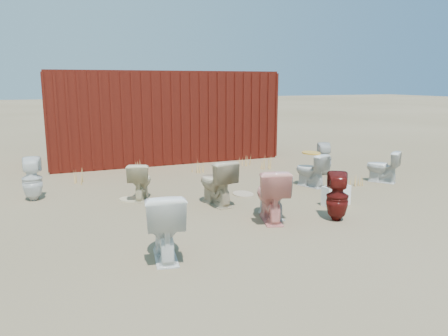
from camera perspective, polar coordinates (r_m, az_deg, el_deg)
name	(u,v)px	position (r m, az deg, el deg)	size (l,w,h in m)	color
ground	(237,205)	(7.73, 1.72, -4.81)	(100.00, 100.00, 0.00)	brown
shipping_container	(161,115)	(12.39, -8.26, 6.81)	(6.00, 2.40, 2.40)	#430E0B
toilet_front_a	(164,225)	(5.40, -7.84, -7.40)	(0.47, 0.83, 0.85)	white
toilet_front_pink	(271,195)	(6.80, 6.16, -3.49)	(0.47, 0.82, 0.83)	pink
toilet_front_c	(271,194)	(7.01, 6.16, -3.44)	(0.41, 0.72, 0.73)	silver
toilet_front_maroon	(337,197)	(7.01, 14.59, -3.66)	(0.34, 0.35, 0.76)	#5C130F
toilet_front_e	(383,167)	(9.95, 20.00, 0.17)	(0.38, 0.67, 0.68)	silver
toilet_back_a	(32,179)	(8.66, -23.78, -1.34)	(0.35, 0.36, 0.79)	white
toilet_back_beige_left	(216,182)	(7.62, -1.02, -1.87)	(0.45, 0.80, 0.81)	#C6B491
toilet_back_beige_right	(140,181)	(8.14, -10.86, -1.67)	(0.39, 0.68, 0.69)	beige
toilet_back_yellowlid	(310,170)	(9.14, 11.23, -0.26)	(0.39, 0.68, 0.69)	silver
toilet_back_e	(324,159)	(10.38, 12.97, 1.16)	(0.33, 0.34, 0.74)	silver
yellow_lid	(311,153)	(9.08, 11.32, 1.96)	(0.35, 0.44, 0.03)	gold
loose_tank	(336,196)	(7.89, 14.43, -3.51)	(0.50, 0.20, 0.35)	white
loose_lid_near	(243,194)	(8.40, 2.51, -3.42)	(0.38, 0.49, 0.02)	#C1AC8C
loose_lid_far	(131,199)	(8.20, -12.01, -4.02)	(0.36, 0.47, 0.02)	beige
weed_clump_a	(82,177)	(9.75, -18.10, -1.10)	(0.36, 0.36, 0.29)	tan
weed_clump_b	(197,167)	(10.42, -3.56, 0.19)	(0.32, 0.32, 0.28)	tan
weed_clump_c	(265,162)	(10.85, 5.34, 0.78)	(0.36, 0.36, 0.34)	tan
weed_clump_d	(136,167)	(10.63, -11.42, 0.15)	(0.30, 0.30, 0.26)	tan
weed_clump_e	(247,160)	(11.30, 2.97, 1.08)	(0.34, 0.34, 0.28)	tan
weed_clump_f	(356,179)	(9.52, 16.87, -1.40)	(0.28, 0.28, 0.26)	tan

